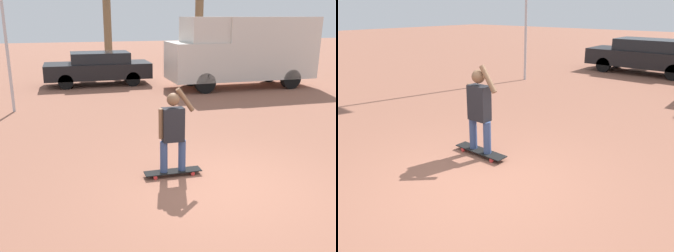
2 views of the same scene
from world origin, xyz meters
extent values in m
plane|color=#935B47|center=(0.00, 0.00, 0.00)|extent=(80.00, 80.00, 0.00)
cube|color=black|center=(-0.72, 0.75, 0.08)|extent=(1.09, 0.25, 0.02)
cylinder|color=red|center=(-1.09, 0.64, 0.04)|extent=(0.08, 0.03, 0.08)
cylinder|color=red|center=(-1.09, 0.85, 0.04)|extent=(0.08, 0.03, 0.08)
cylinder|color=red|center=(-0.36, 0.64, 0.04)|extent=(0.08, 0.03, 0.08)
cylinder|color=red|center=(-0.36, 0.85, 0.04)|extent=(0.08, 0.03, 0.08)
cylinder|color=#384C7A|center=(-0.90, 0.75, 0.39)|extent=(0.14, 0.14, 0.60)
cylinder|color=#384C7A|center=(-0.55, 0.75, 0.39)|extent=(0.14, 0.14, 0.60)
cube|color=#232328|center=(-0.72, 0.75, 1.00)|extent=(0.39, 0.22, 0.63)
sphere|color=brown|center=(-0.72, 0.75, 1.48)|extent=(0.24, 0.24, 0.24)
cylinder|color=brown|center=(-0.95, 0.75, 1.04)|extent=(0.09, 0.09, 0.56)
cylinder|color=brown|center=(-0.50, 0.75, 1.46)|extent=(0.36, 0.09, 0.46)
cylinder|color=black|center=(2.64, 7.99, 0.40)|extent=(0.81, 0.28, 0.81)
cylinder|color=black|center=(2.64, 9.79, 0.40)|extent=(0.81, 0.28, 0.81)
cylinder|color=black|center=(6.42, 7.99, 0.40)|extent=(0.81, 0.28, 0.81)
cylinder|color=black|center=(6.42, 9.79, 0.40)|extent=(0.81, 0.28, 0.81)
cube|color=silver|center=(2.55, 8.89, 1.16)|extent=(2.13, 2.08, 1.51)
cube|color=black|center=(2.12, 8.89, 1.46)|extent=(0.04, 1.77, 0.75)
cube|color=silver|center=(5.60, 8.89, 1.64)|extent=(3.96, 2.08, 2.48)
cube|color=silver|center=(2.87, 8.89, 2.40)|extent=(1.49, 1.91, 0.97)
cylinder|color=black|center=(-2.60, 10.28, 0.31)|extent=(0.62, 0.22, 0.62)
cylinder|color=black|center=(-2.60, 11.80, 0.31)|extent=(0.62, 0.22, 0.62)
cylinder|color=black|center=(0.19, 10.28, 0.31)|extent=(0.62, 0.22, 0.62)
cylinder|color=black|center=(0.19, 11.80, 0.31)|extent=(0.62, 0.22, 0.62)
cube|color=black|center=(-1.20, 11.04, 0.63)|extent=(4.51, 1.74, 0.65)
cube|color=black|center=(-1.09, 11.04, 1.19)|extent=(2.48, 1.53, 0.46)
cylinder|color=brown|center=(6.31, 19.06, 3.66)|extent=(0.55, 0.55, 7.33)
cylinder|color=brown|center=(0.05, 17.96, 3.50)|extent=(0.47, 0.47, 6.99)
camera|label=1|loc=(-2.53, -5.56, 2.91)|focal=40.00mm
camera|label=2|loc=(3.20, -3.22, 2.57)|focal=35.00mm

